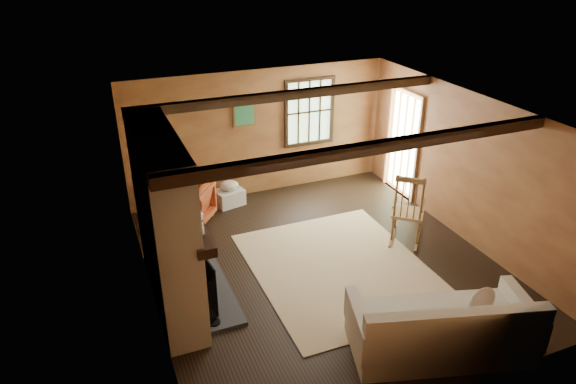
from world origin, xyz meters
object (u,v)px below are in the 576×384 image
armchair (188,204)px  rocking_chair (408,212)px  fireplace (168,229)px  laundry_basket (229,197)px  sofa (443,331)px

armchair → rocking_chair: bearing=96.6°
fireplace → laundry_basket: bearing=58.6°
laundry_basket → armchair: (-0.83, -0.35, 0.19)m
rocking_chair → armchair: bearing=9.3°
rocking_chair → sofa: (-1.09, -2.35, -0.19)m
sofa → armchair: size_ratio=3.08×
rocking_chair → sofa: 2.60m
fireplace → sofa: size_ratio=1.04×
rocking_chair → sofa: bearing=105.7°
fireplace → sofa: 3.61m
rocking_chair → laundry_basket: 3.29m
armchair → fireplace: bearing=20.4°
fireplace → rocking_chair: bearing=2.3°
armchair → laundry_basket: bearing=150.8°
rocking_chair → sofa: size_ratio=0.51×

